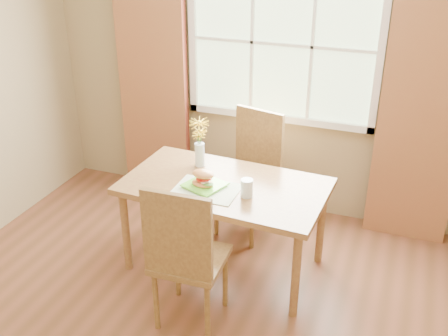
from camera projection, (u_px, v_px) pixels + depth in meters
name	position (u px, v px, depth m)	size (l,w,h in m)	color
room	(188.00, 151.00, 2.73)	(4.24, 3.84, 2.74)	brown
window	(282.00, 44.00, 4.23)	(1.62, 0.06, 1.32)	beige
curtain_left	(153.00, 80.00, 4.70)	(0.65, 0.08, 2.20)	maroon
curtain_right	(423.00, 112.00, 3.97)	(0.65, 0.08, 2.20)	maroon
dining_table	(225.00, 192.00, 3.80)	(1.49, 0.89, 0.71)	olive
chair_near	(185.00, 254.00, 3.23)	(0.45, 0.45, 1.05)	olive
chair_far	(252.00, 167.00, 4.31)	(0.53, 0.53, 1.04)	olive
placemat	(206.00, 190.00, 3.67)	(0.45, 0.33, 0.01)	beige
plate	(205.00, 186.00, 3.71)	(0.25, 0.25, 0.01)	#6EDE37
croissant_sandwich	(203.00, 179.00, 3.66)	(0.18, 0.13, 0.12)	#EF9D51
water_glass	(247.00, 188.00, 3.57)	(0.08, 0.08, 0.13)	silver
flower_vase	(199.00, 138.00, 3.93)	(0.15, 0.15, 0.38)	silver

